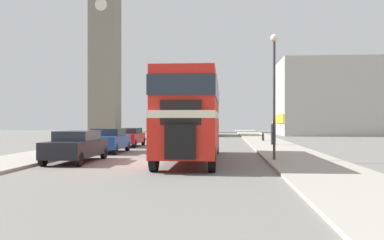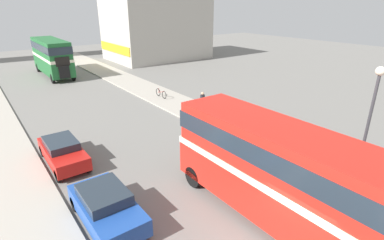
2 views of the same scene
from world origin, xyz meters
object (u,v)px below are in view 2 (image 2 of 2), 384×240
(bicycle_on_pavement, at_px, (161,93))
(car_parked_far, at_px, (63,151))
(pedestrian_walking, at_px, (202,102))
(bus_distant, at_px, (52,55))
(street_lamp, at_px, (370,117))
(car_parked_mid, at_px, (106,206))
(double_decker_bus, at_px, (295,176))

(bicycle_on_pavement, bearing_deg, car_parked_far, -146.08)
(bicycle_on_pavement, bearing_deg, pedestrian_walking, -87.36)
(bus_distant, height_order, street_lamp, street_lamp)
(bus_distant, relative_size, car_parked_mid, 2.33)
(car_parked_far, bearing_deg, pedestrian_walking, 7.08)
(car_parked_mid, distance_m, car_parked_far, 5.95)
(car_parked_mid, distance_m, street_lamp, 11.07)
(bicycle_on_pavement, xyz_separation_m, street_lamp, (-1.10, -18.07, 3.47))
(double_decker_bus, relative_size, car_parked_far, 2.65)
(car_parked_far, relative_size, bicycle_on_pavement, 2.39)
(double_decker_bus, height_order, bus_distant, bus_distant)
(pedestrian_walking, distance_m, bicycle_on_pavement, 5.74)
(double_decker_bus, xyz_separation_m, bicycle_on_pavement, (5.00, 17.56, -1.92))
(bus_distant, xyz_separation_m, street_lamp, (4.32, -33.67, 1.44))
(car_parked_mid, relative_size, bicycle_on_pavement, 2.28)
(double_decker_bus, relative_size, car_parked_mid, 2.77)
(street_lamp, bearing_deg, bus_distant, 97.32)
(car_parked_far, distance_m, bicycle_on_pavement, 12.61)
(bus_distant, bearing_deg, car_parked_far, -102.55)
(pedestrian_walking, relative_size, bicycle_on_pavement, 1.01)
(bus_distant, xyz_separation_m, car_parked_mid, (-4.97, -28.58, -1.76))
(car_parked_far, bearing_deg, double_decker_bus, -62.55)
(double_decker_bus, height_order, bicycle_on_pavement, double_decker_bus)
(street_lamp, bearing_deg, car_parked_mid, 151.29)
(car_parked_far, height_order, pedestrian_walking, pedestrian_walking)
(double_decker_bus, height_order, street_lamp, street_lamp)
(bicycle_on_pavement, bearing_deg, street_lamp, -93.49)
(bus_distant, height_order, car_parked_mid, bus_distant)
(double_decker_bus, bearing_deg, pedestrian_walking, 66.07)
(pedestrian_walking, bearing_deg, bicycle_on_pavement, 92.64)
(bus_distant, xyz_separation_m, car_parked_far, (-5.04, -22.63, -1.80))
(car_parked_mid, bearing_deg, bicycle_on_pavement, 51.30)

